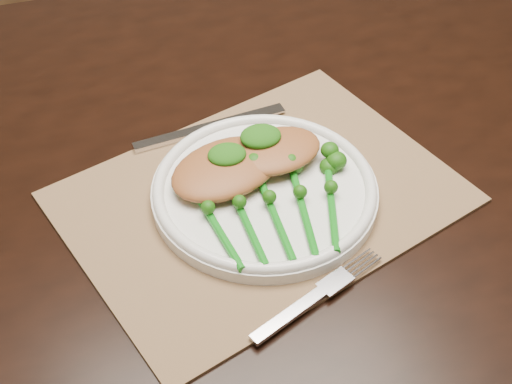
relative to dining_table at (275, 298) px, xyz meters
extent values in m
plane|color=brown|center=(0.15, 0.06, -0.38)|extent=(4.00, 4.00, 0.00)
cube|color=black|center=(0.00, 0.00, 0.35)|extent=(1.66, 1.00, 0.04)
cube|color=brown|center=(-0.06, -0.12, 0.37)|extent=(0.54, 0.47, 0.00)
cylinder|color=white|center=(-0.06, -0.12, 0.38)|extent=(0.27, 0.27, 0.02)
torus|color=white|center=(-0.06, -0.12, 0.39)|extent=(0.27, 0.27, 0.01)
cube|color=silver|center=(-0.15, 0.01, 0.38)|extent=(0.09, 0.03, 0.01)
cube|color=silver|center=(-0.05, 0.02, 0.38)|extent=(0.13, 0.04, 0.00)
cube|color=silver|center=(-0.08, -0.30, 0.38)|extent=(0.09, 0.05, 0.01)
ellipsoid|color=#9D5A2D|center=(-0.10, -0.09, 0.41)|extent=(0.17, 0.14, 0.03)
ellipsoid|color=#9D5A2D|center=(-0.03, -0.08, 0.41)|extent=(0.13, 0.10, 0.02)
ellipsoid|color=#124509|center=(-0.09, -0.09, 0.42)|extent=(0.05, 0.04, 0.02)
ellipsoid|color=#124509|center=(-0.05, -0.07, 0.42)|extent=(0.05, 0.04, 0.02)
camera|label=1|loc=(-0.22, -0.71, 0.98)|focal=50.00mm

